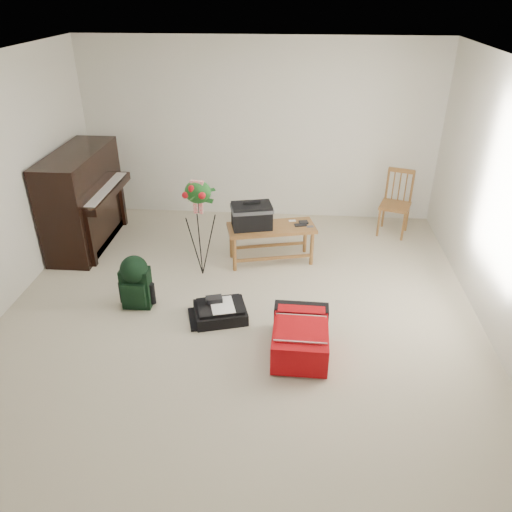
# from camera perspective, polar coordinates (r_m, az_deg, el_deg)

# --- Properties ---
(floor) EXTENTS (5.00, 5.50, 0.01)m
(floor) POSITION_cam_1_polar(r_m,az_deg,el_deg) (5.23, -2.01, -7.37)
(floor) COLOR #BBB097
(floor) RESTS_ON ground
(ceiling) EXTENTS (5.00, 5.50, 0.01)m
(ceiling) POSITION_cam_1_polar(r_m,az_deg,el_deg) (4.26, -2.62, 20.85)
(ceiling) COLOR white
(ceiling) RESTS_ON wall_back
(wall_back) EXTENTS (5.00, 0.04, 2.50)m
(wall_back) POSITION_cam_1_polar(r_m,az_deg,el_deg) (7.20, 0.37, 14.05)
(wall_back) COLOR silver
(wall_back) RESTS_ON floor
(piano) EXTENTS (0.71, 1.50, 1.25)m
(piano) POSITION_cam_1_polar(r_m,az_deg,el_deg) (6.86, -19.06, 5.95)
(piano) COLOR black
(piano) RESTS_ON floor
(bench) EXTENTS (1.13, 0.66, 0.82)m
(bench) POSITION_cam_1_polar(r_m,az_deg,el_deg) (6.06, 0.24, 4.36)
(bench) COLOR olive
(bench) RESTS_ON floor
(dining_chair) EXTENTS (0.49, 0.49, 0.89)m
(dining_chair) POSITION_cam_1_polar(r_m,az_deg,el_deg) (7.10, 15.59, 5.79)
(dining_chair) COLOR olive
(dining_chair) RESTS_ON floor
(red_suitcase) EXTENTS (0.53, 0.77, 0.33)m
(red_suitcase) POSITION_cam_1_polar(r_m,az_deg,el_deg) (4.79, 5.08, -8.81)
(red_suitcase) COLOR #C10B08
(red_suitcase) RESTS_ON floor
(black_duffel) EXTENTS (0.62, 0.55, 0.22)m
(black_duffel) POSITION_cam_1_polar(r_m,az_deg,el_deg) (5.24, -4.11, -6.31)
(black_duffel) COLOR black
(black_duffel) RESTS_ON floor
(green_backpack) EXTENTS (0.31, 0.29, 0.60)m
(green_backpack) POSITION_cam_1_polar(r_m,az_deg,el_deg) (5.42, -13.64, -2.65)
(green_backpack) COLOR black
(green_backpack) RESTS_ON floor
(flower_stand) EXTENTS (0.44, 0.44, 1.22)m
(flower_stand) POSITION_cam_1_polar(r_m,az_deg,el_deg) (5.78, -6.41, 3.07)
(flower_stand) COLOR black
(flower_stand) RESTS_ON floor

